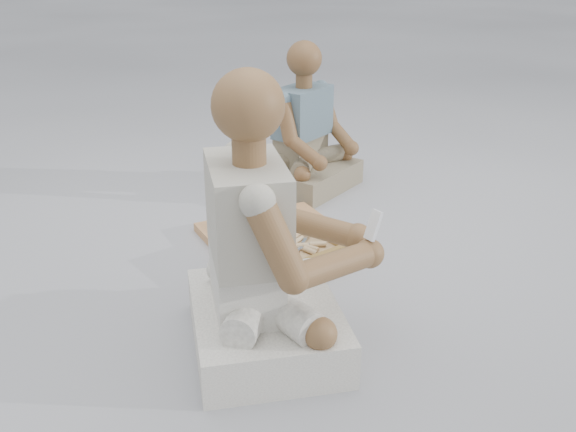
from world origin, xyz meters
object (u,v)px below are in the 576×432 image
companion (307,141)px  tool_tray (286,251)px  carved_panel (268,230)px  craftsman (263,261)px

companion → tool_tray: bearing=29.2°
tool_tray → carved_panel: bearing=78.1°
tool_tray → craftsman: 0.65m
carved_panel → tool_tray: 0.31m
tool_tray → companion: bearing=55.2°
tool_tray → craftsman: (-0.34, -0.49, 0.26)m
craftsman → companion: 1.52m
companion → craftsman: bearing=29.2°
craftsman → carved_panel: bearing=169.1°
tool_tray → companion: 0.95m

